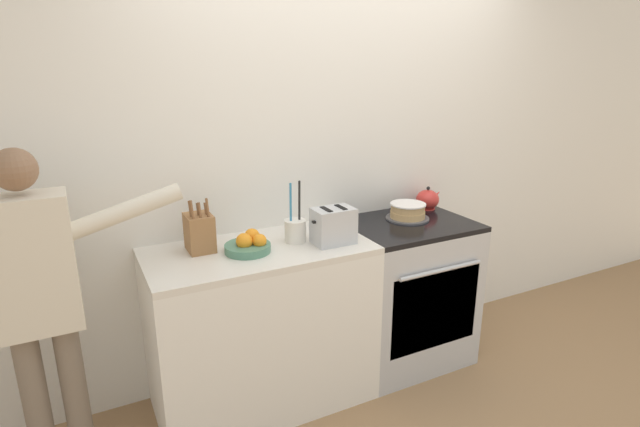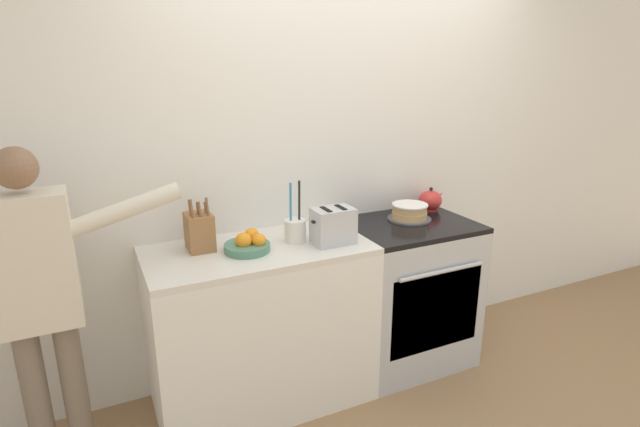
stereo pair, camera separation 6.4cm
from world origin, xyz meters
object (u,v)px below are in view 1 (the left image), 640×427
stove_range (405,291)px  fruit_bowl (249,244)px  tea_kettle (428,200)px  utensil_crock (295,230)px  knife_block (200,232)px  toaster (333,226)px  layer_cake (408,212)px  person_baker (39,291)px

stove_range → fruit_bowl: fruit_bowl is taller
tea_kettle → utensil_crock: (-1.04, -0.17, 0.00)m
stove_range → knife_block: size_ratio=3.26×
tea_kettle → toaster: (-0.87, -0.29, 0.03)m
layer_cake → knife_block: (-1.28, 0.05, 0.05)m
stove_range → toaster: bearing=-169.7°
layer_cake → tea_kettle: 0.28m
knife_block → person_baker: (-0.74, -0.13, -0.11)m
person_baker → tea_kettle: bearing=-6.6°
fruit_bowl → toaster: size_ratio=1.01×
utensil_crock → fruit_bowl: bearing=-175.0°
layer_cake → fruit_bowl: size_ratio=1.13×
fruit_bowl → toaster: toaster is taller
stove_range → layer_cake: size_ratio=3.45×
layer_cake → fruit_bowl: 1.06m
tea_kettle → person_baker: bearing=-174.8°
toaster → knife_block: bearing=161.9°
stove_range → knife_block: (-1.25, 0.11, 0.56)m
knife_block → utensil_crock: bearing=-11.7°
toaster → tea_kettle: bearing=18.4°
layer_cake → person_baker: person_baker is taller
knife_block → tea_kettle: bearing=2.7°
layer_cake → knife_block: size_ratio=0.95×
person_baker → knife_block: bearing=-1.6°
stove_range → fruit_bowl: size_ratio=3.91×
tea_kettle → layer_cake: bearing=-154.2°
tea_kettle → fruit_bowl: bearing=-171.4°
tea_kettle → person_baker: (-2.27, -0.20, -0.08)m
fruit_bowl → person_baker: 0.96m
tea_kettle → fruit_bowl: (-1.31, -0.20, -0.02)m
person_baker → fruit_bowl: bearing=-11.4°
layer_cake → toaster: toaster is taller
fruit_bowl → layer_cake: bearing=4.2°
stove_range → tea_kettle: tea_kettle is taller
tea_kettle → person_baker: size_ratio=0.12×
tea_kettle → toaster: size_ratio=0.79×
layer_cake → tea_kettle: (0.25, 0.12, 0.02)m
tea_kettle → knife_block: (-1.53, -0.07, 0.04)m
toaster → layer_cake: bearing=15.2°
knife_block → fruit_bowl: bearing=-30.1°
knife_block → utensil_crock: (0.49, -0.10, -0.03)m
tea_kettle → fruit_bowl: tea_kettle is taller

